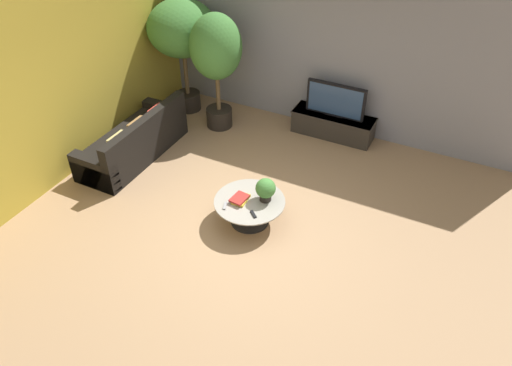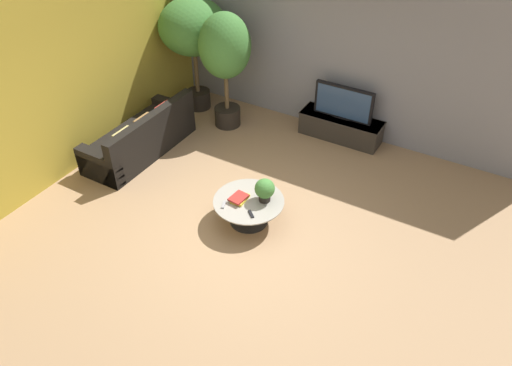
# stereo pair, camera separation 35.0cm
# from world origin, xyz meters

# --- Properties ---
(ground_plane) EXTENTS (24.00, 24.00, 0.00)m
(ground_plane) POSITION_xyz_m (0.00, 0.00, 0.00)
(ground_plane) COLOR #9E7A56
(back_wall_stone) EXTENTS (7.40, 0.12, 3.00)m
(back_wall_stone) POSITION_xyz_m (0.00, 3.26, 1.50)
(back_wall_stone) COLOR gray
(back_wall_stone) RESTS_ON ground
(side_wall_left) EXTENTS (0.12, 7.40, 3.00)m
(side_wall_left) POSITION_xyz_m (-3.26, 0.20, 1.50)
(side_wall_left) COLOR gold
(side_wall_left) RESTS_ON ground
(media_console) EXTENTS (1.52, 0.50, 0.43)m
(media_console) POSITION_xyz_m (0.31, 2.94, 0.23)
(media_console) COLOR #2D2823
(media_console) RESTS_ON ground
(television) EXTENTS (1.08, 0.13, 0.61)m
(television) POSITION_xyz_m (0.31, 2.94, 0.73)
(television) COLOR black
(television) RESTS_ON media_console
(coffee_table) EXTENTS (1.04, 1.04, 0.40)m
(coffee_table) POSITION_xyz_m (0.03, 0.12, 0.28)
(coffee_table) COLOR black
(coffee_table) RESTS_ON ground
(couch_by_wall) EXTENTS (0.84, 2.15, 0.84)m
(couch_by_wall) POSITION_xyz_m (-2.53, 0.74, 0.29)
(couch_by_wall) COLOR black
(couch_by_wall) RESTS_ON ground
(potted_palm_tall) EXTENTS (1.28, 1.28, 2.19)m
(potted_palm_tall) POSITION_xyz_m (-2.62, 2.58, 1.60)
(potted_palm_tall) COLOR black
(potted_palm_tall) RESTS_ON ground
(potted_palm_corner) EXTENTS (0.93, 0.93, 2.17)m
(potted_palm_corner) POSITION_xyz_m (-1.74, 2.30, 1.47)
(potted_palm_corner) COLOR black
(potted_palm_corner) RESTS_ON ground
(potted_plant_tabletop) EXTENTS (0.29, 0.29, 0.36)m
(potted_plant_tabletop) POSITION_xyz_m (0.23, 0.25, 0.59)
(potted_plant_tabletop) COLOR black
(potted_plant_tabletop) RESTS_ON coffee_table
(book_stack) EXTENTS (0.23, 0.31, 0.07)m
(book_stack) POSITION_xyz_m (-0.09, 0.06, 0.43)
(book_stack) COLOR gold
(book_stack) RESTS_ON coffee_table
(remote_black) EXTENTS (0.15, 0.13, 0.02)m
(remote_black) POSITION_xyz_m (0.22, -0.12, 0.41)
(remote_black) COLOR black
(remote_black) RESTS_ON coffee_table
(remote_silver) EXTENTS (0.09, 0.16, 0.02)m
(remote_silver) POSITION_xyz_m (-0.23, -0.14, 0.41)
(remote_silver) COLOR gray
(remote_silver) RESTS_ON coffee_table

